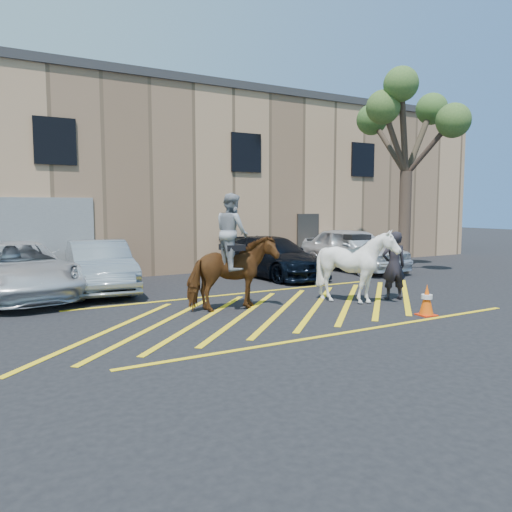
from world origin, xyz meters
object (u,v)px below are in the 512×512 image
car_silver_sedan (99,266)px  handler (394,266)px  car_white_pickup (16,270)px  traffic_cone (427,300)px  tree (407,119)px  saddled_white (357,266)px  car_blue_suv (272,257)px  mounted_bay (232,264)px  car_white_suv (353,249)px

car_silver_sedan → handler: 8.45m
car_white_pickup → handler: size_ratio=3.03×
traffic_cone → tree: 9.14m
tree → saddled_white: bearing=-146.9°
handler → traffic_cone: handler is taller
traffic_cone → tree: (4.99, 5.49, 5.33)m
car_silver_sedan → car_blue_suv: bearing=6.0°
car_white_pickup → car_silver_sedan: size_ratio=1.22×
car_white_pickup → car_blue_suv: bearing=-6.9°
car_silver_sedan → traffic_cone: bearing=-46.0°
car_blue_suv → mounted_bay: mounted_bay is taller
saddled_white → tree: (5.38, 3.51, 4.72)m
mounted_bay → handler: bearing=-11.7°
handler → saddled_white: bearing=13.8°
car_blue_suv → mounted_bay: 5.97m
car_white_pickup → saddled_white: 9.22m
car_white_suv → car_silver_sedan: bearing=-179.8°
car_white_suv → traffic_cone: bearing=-119.0°
car_white_pickup → car_white_suv: bearing=-7.5°
car_blue_suv → tree: size_ratio=0.67×
car_white_pickup → traffic_cone: car_white_pickup is taller
mounted_bay → traffic_cone: bearing=-37.3°
mounted_bay → tree: bearing=17.6°
saddled_white → traffic_cone: bearing=-79.0°
car_white_suv → handler: 6.19m
car_blue_suv → traffic_cone: car_blue_suv is taller
car_white_pickup → mounted_bay: (4.40, -4.37, 0.37)m
car_blue_suv → traffic_cone: bearing=-97.2°
car_silver_sedan → car_blue_suv: car_silver_sedan is taller
car_silver_sedan → mounted_bay: bearing=-58.7°
car_silver_sedan → mounted_bay: (2.17, -4.36, 0.39)m
car_blue_suv → saddled_white: size_ratio=2.42×
car_silver_sedan → tree: tree is taller
mounted_bay → car_blue_suv: bearing=48.9°
mounted_bay → traffic_cone: mounted_bay is taller
car_silver_sedan → handler: bearing=-33.9°
tree → car_white_suv: bearing=121.7°
car_silver_sedan → traffic_cone: 9.19m
car_silver_sedan → car_blue_suv: size_ratio=0.93×
saddled_white → traffic_cone: size_ratio=2.78×
traffic_cone → tree: bearing=47.7°
handler → car_white_suv: bearing=-100.1°
car_white_pickup → tree: (13.02, -1.64, 4.91)m
car_white_pickup → handler: bearing=-38.6°
car_blue_suv → tree: 7.07m
car_white_pickup → saddled_white: saddled_white is taller
car_white_suv → traffic_cone: car_white_suv is taller
handler → car_silver_sedan: bearing=-18.0°
car_blue_suv → traffic_cone: (-0.29, -7.25, -0.35)m
car_blue_suv → car_white_suv: (3.67, -0.09, 0.13)m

